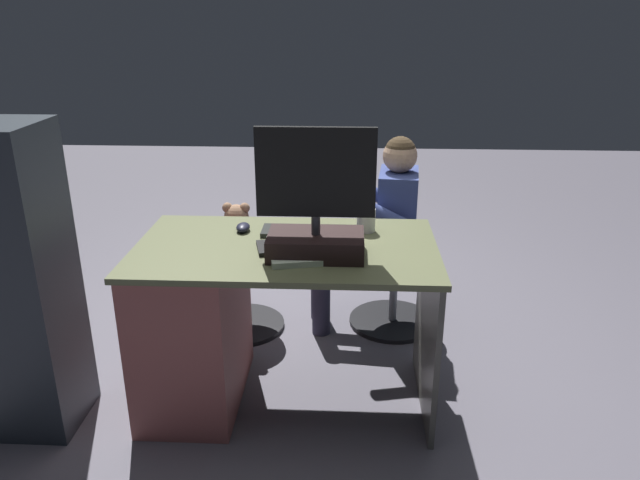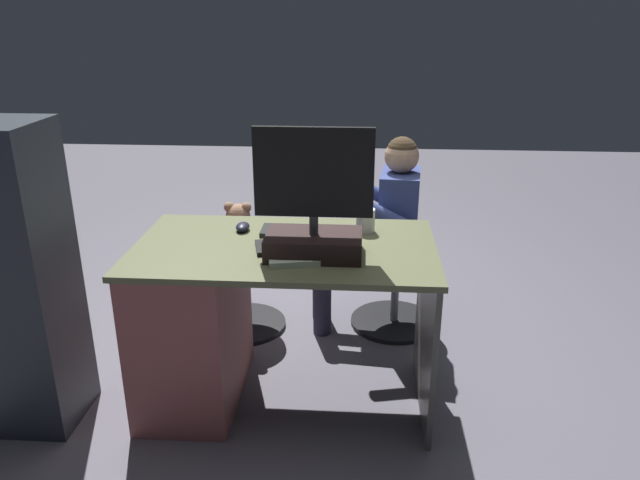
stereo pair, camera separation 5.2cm
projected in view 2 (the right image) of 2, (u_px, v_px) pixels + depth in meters
name	position (u px, v px, depth m)	size (l,w,h in m)	color
ground_plane	(297.00, 353.00, 3.17)	(10.00, 10.00, 0.00)	#5A5662
desk	(213.00, 317.00, 2.69)	(1.27, 0.74, 0.76)	#5B603F
monitor	(314.00, 220.00, 2.39)	(0.47, 0.24, 0.52)	black
keyboard	(309.00, 231.00, 2.68)	(0.42, 0.14, 0.02)	black
computer_mouse	(243.00, 227.00, 2.71)	(0.06, 0.10, 0.04)	#1D1E2E
cup	(366.00, 220.00, 2.69)	(0.08, 0.08, 0.10)	white
tv_remote	(261.00, 248.00, 2.49)	(0.04, 0.15, 0.02)	black
notebook_binder	(294.00, 251.00, 2.46)	(0.22, 0.30, 0.02)	beige
office_chair_teddy	(242.00, 286.00, 3.35)	(0.48, 0.48, 0.43)	black
teddy_bear	(239.00, 232.00, 3.25)	(0.22, 0.22, 0.31)	#976F53
visitor_chair	(395.00, 285.00, 3.38)	(0.49, 0.49, 0.43)	black
person	(381.00, 221.00, 3.24)	(0.58, 0.51, 1.08)	#384683
equipment_rack	(10.00, 281.00, 2.46)	(0.44, 0.36, 1.30)	#272E34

